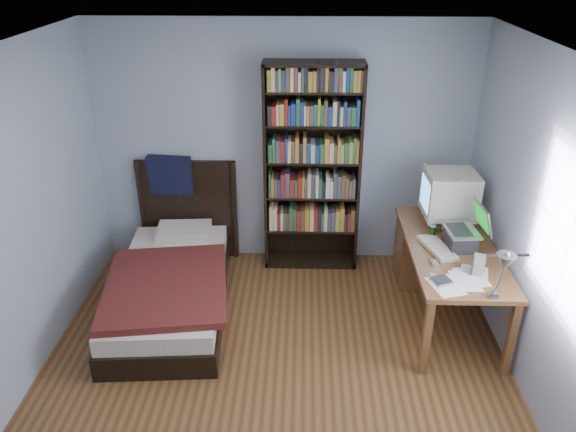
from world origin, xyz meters
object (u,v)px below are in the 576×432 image
at_px(desk, 437,252).
at_px(speaker, 479,265).
at_px(bed, 172,280).
at_px(desk_lamp, 504,265).
at_px(soda_can, 432,231).
at_px(bookshelf, 312,170).
at_px(keyboard, 438,248).
at_px(crt_monitor, 449,195).
at_px(laptop, 463,236).

relative_size(desk, speaker, 9.53).
bearing_deg(desk, bed, -172.62).
xyz_separation_m(desk_lamp, soda_can, (-0.14, 1.33, -0.46)).
bearing_deg(bed, bookshelf, 31.56).
relative_size(keyboard, bookshelf, 0.21).
distance_m(keyboard, soda_can, 0.24).
bearing_deg(soda_can, crt_monitor, 56.73).
height_order(desk_lamp, bookshelf, bookshelf).
height_order(laptop, soda_can, laptop).
distance_m(laptop, soda_can, 0.29).
bearing_deg(keyboard, crt_monitor, 54.51).
bearing_deg(speaker, bookshelf, 149.64).
height_order(desk_lamp, keyboard, desk_lamp).
relative_size(bookshelf, bed, 1.02).
xyz_separation_m(crt_monitor, bookshelf, (-1.25, 0.48, 0.04)).
xyz_separation_m(desk, crt_monitor, (0.03, -0.01, 0.61)).
bearing_deg(laptop, soda_can, 138.87).
xyz_separation_m(crt_monitor, laptop, (0.04, -0.45, -0.18)).
relative_size(speaker, soda_can, 1.61).
xyz_separation_m(crt_monitor, desk_lamp, (-0.03, -1.60, 0.22)).
distance_m(desk, desk_lamp, 1.81).
relative_size(keyboard, soda_can, 4.19).
distance_m(desk_lamp, speaker, 0.83).
bearing_deg(soda_can, keyboard, -89.37).
distance_m(desk, soda_can, 0.48).
relative_size(speaker, bed, 0.08).
bearing_deg(desk, bookshelf, 158.66).
bearing_deg(bookshelf, crt_monitor, -21.21).
distance_m(desk_lamp, soda_can, 1.42).
bearing_deg(crt_monitor, desk_lamp, -91.18).
bearing_deg(bed, speaker, -12.56).
height_order(desk, bookshelf, bookshelf).
bearing_deg(desk, crt_monitor, -16.30).
xyz_separation_m(bookshelf, bed, (-1.30, -0.80, -0.81)).
bearing_deg(bed, soda_can, 1.20).
xyz_separation_m(speaker, bed, (-2.61, 0.58, -0.56)).
bearing_deg(bookshelf, speaker, -46.58).
relative_size(crt_monitor, laptop, 1.27).
height_order(bookshelf, bed, bookshelf).
height_order(crt_monitor, speaker, crt_monitor).
bearing_deg(keyboard, laptop, -4.83).
xyz_separation_m(desk, bookshelf, (-1.21, 0.47, 0.65)).
relative_size(laptop, keyboard, 0.92).
height_order(laptop, desk_lamp, desk_lamp).
bearing_deg(laptop, crt_monitor, 95.15).
distance_m(speaker, bed, 2.73).
xyz_separation_m(desk, desk_lamp, (0.00, -1.61, 0.83)).
height_order(crt_monitor, bed, crt_monitor).
height_order(desk_lamp, bed, desk_lamp).
bearing_deg(desk_lamp, keyboard, 97.21).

